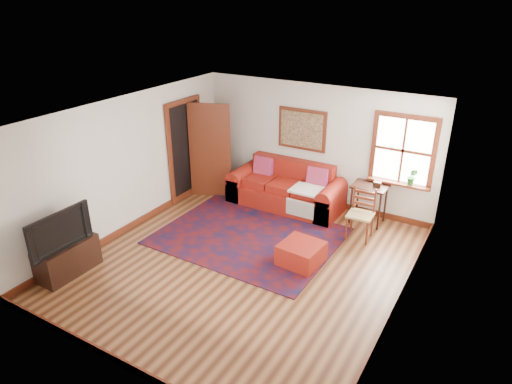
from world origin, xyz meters
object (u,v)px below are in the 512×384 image
Objects in this scene: side_table at (370,191)px; media_cabinet at (68,258)px; red_ottoman at (301,254)px; red_leather_sofa at (287,191)px; ladder_back_chair at (361,212)px.

side_table is 0.80× the size of media_cabinet.
red_leather_sofa is at bearing 127.88° from red_ottoman.
ladder_back_chair is at bearing -84.00° from side_table.
red_ottoman is 3.76m from media_cabinet.
ladder_back_chair is at bearing -16.56° from red_leather_sofa.
side_table is 5.46m from media_cabinet.
red_ottoman is at bearing -111.94° from ladder_back_chair.
ladder_back_chair is 5.04m from media_cabinet.
red_leather_sofa is 3.01× the size of side_table.
media_cabinet is at bearing -136.28° from ladder_back_chair.
red_leather_sofa reaches higher than red_ottoman.
red_leather_sofa is at bearing 64.99° from media_cabinet.
red_ottoman is 0.68× the size of ladder_back_chair.
ladder_back_chair reaches higher than red_ottoman.
side_table is 0.65m from ladder_back_chair.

